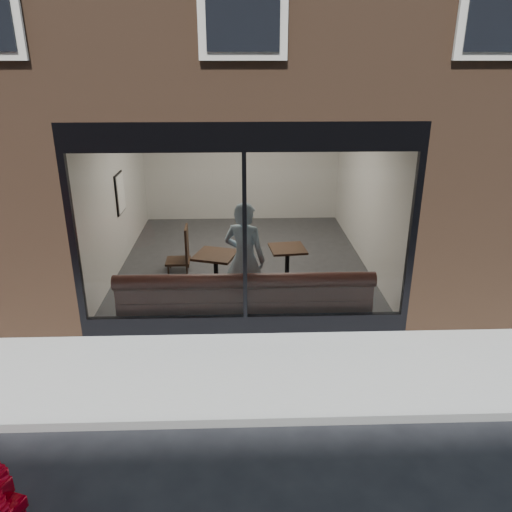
{
  "coord_description": "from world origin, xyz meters",
  "views": [
    {
      "loc": [
        -0.07,
        -4.73,
        3.96
      ],
      "look_at": [
        0.18,
        2.4,
        1.14
      ],
      "focal_mm": 35.0,
      "sensor_mm": 36.0,
      "label": 1
    }
  ],
  "objects_px": {
    "banquette": "(245,308)",
    "cafe_table_right": "(288,249)",
    "person": "(245,259)",
    "cafe_table_left": "(215,255)",
    "cafe_chair_left": "(178,261)"
  },
  "relations": [
    {
      "from": "cafe_table_left",
      "to": "cafe_chair_left",
      "type": "relative_size",
      "value": 1.46
    },
    {
      "from": "person",
      "to": "cafe_table_left",
      "type": "bearing_deg",
      "value": -32.22
    },
    {
      "from": "cafe_table_right",
      "to": "cafe_chair_left",
      "type": "xyz_separation_m",
      "value": [
        -2.1,
        0.71,
        -0.5
      ]
    },
    {
      "from": "cafe_table_left",
      "to": "cafe_chair_left",
      "type": "height_order",
      "value": "cafe_table_left"
    },
    {
      "from": "banquette",
      "to": "cafe_table_left",
      "type": "bearing_deg",
      "value": 115.81
    },
    {
      "from": "person",
      "to": "cafe_table_left",
      "type": "xyz_separation_m",
      "value": [
        -0.51,
        0.74,
        -0.21
      ]
    },
    {
      "from": "cafe_table_right",
      "to": "cafe_table_left",
      "type": "bearing_deg",
      "value": -168.17
    },
    {
      "from": "banquette",
      "to": "cafe_table_right",
      "type": "xyz_separation_m",
      "value": [
        0.8,
        1.32,
        0.52
      ]
    },
    {
      "from": "person",
      "to": "cafe_chair_left",
      "type": "xyz_separation_m",
      "value": [
        -1.3,
        1.72,
        -0.71
      ]
    },
    {
      "from": "person",
      "to": "cafe_table_left",
      "type": "height_order",
      "value": "person"
    },
    {
      "from": "person",
      "to": "cafe_chair_left",
      "type": "relative_size",
      "value": 4.06
    },
    {
      "from": "person",
      "to": "cafe_chair_left",
      "type": "height_order",
      "value": "person"
    },
    {
      "from": "banquette",
      "to": "person",
      "type": "xyz_separation_m",
      "value": [
        0.0,
        0.31,
        0.73
      ]
    },
    {
      "from": "banquette",
      "to": "cafe_table_right",
      "type": "bearing_deg",
      "value": 58.76
    },
    {
      "from": "banquette",
      "to": "cafe_chair_left",
      "type": "bearing_deg",
      "value": 122.75
    }
  ]
}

